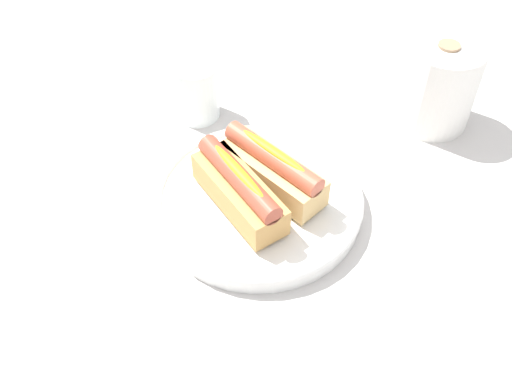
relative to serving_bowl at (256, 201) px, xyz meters
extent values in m
plane|color=beige|center=(0.01, 0.00, -0.02)|extent=(2.40, 2.40, 0.00)
cylinder|color=white|center=(0.00, 0.00, 0.00)|extent=(0.27, 0.27, 0.02)
torus|color=white|center=(0.00, 0.00, 0.01)|extent=(0.27, 0.27, 0.01)
cube|color=tan|center=(0.00, -0.03, 0.03)|extent=(0.15, 0.06, 0.04)
cylinder|color=#A84733|center=(0.00, -0.03, 0.06)|extent=(0.15, 0.04, 0.03)
ellipsoid|color=gold|center=(0.00, -0.03, 0.07)|extent=(0.11, 0.02, 0.01)
cube|color=#DBB270|center=(0.00, 0.03, 0.03)|extent=(0.16, 0.09, 0.04)
cylinder|color=#BC563D|center=(0.00, 0.03, 0.06)|extent=(0.15, 0.06, 0.03)
ellipsoid|color=gold|center=(0.00, 0.03, 0.07)|extent=(0.11, 0.04, 0.01)
cylinder|color=white|center=(-0.21, 0.02, 0.03)|extent=(0.07, 0.07, 0.09)
cylinder|color=silver|center=(-0.21, 0.02, 0.02)|extent=(0.06, 0.06, 0.06)
cylinder|color=white|center=(-0.03, 0.32, 0.05)|extent=(0.11, 0.11, 0.13)
cylinder|color=#997A5B|center=(-0.03, 0.32, 0.12)|extent=(0.03, 0.03, 0.00)
camera|label=1|loc=(0.44, -0.25, 0.56)|focal=40.81mm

